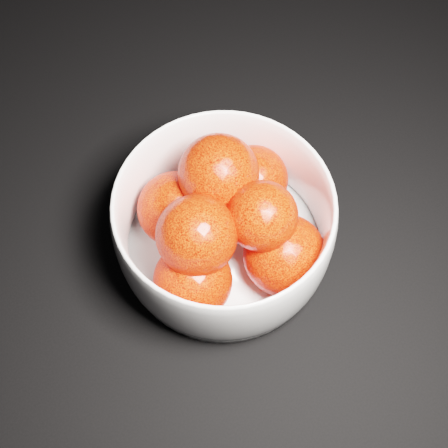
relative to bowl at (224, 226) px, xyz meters
name	(u,v)px	position (x,y,z in m)	size (l,w,h in m)	color
bowl	(224,226)	(0.00, 0.00, 0.00)	(0.21, 0.21, 0.10)	white
orange_pile	(226,222)	(0.00, 0.00, 0.01)	(0.17, 0.17, 0.12)	#F8210A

